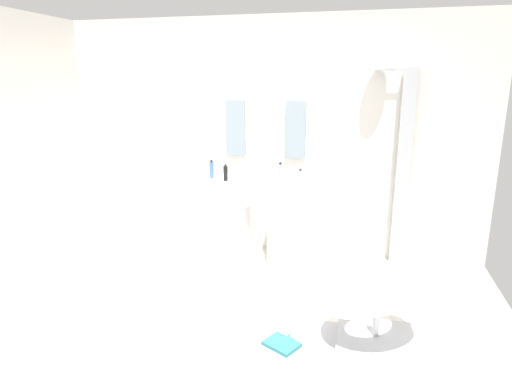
# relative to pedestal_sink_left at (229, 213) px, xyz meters

# --- Properties ---
(ground_plane) EXTENTS (4.80, 3.60, 0.04)m
(ground_plane) POSITION_rel_pedestal_sink_left_xyz_m (0.34, -1.28, -0.51)
(ground_plane) COLOR silver
(rear_partition) EXTENTS (4.80, 0.10, 2.60)m
(rear_partition) POSITION_rel_pedestal_sink_left_xyz_m (0.34, 0.37, 0.81)
(rear_partition) COLOR silver
(rear_partition) RESTS_ON ground_plane
(pedestal_sink_left) EXTENTS (0.49, 0.49, 1.00)m
(pedestal_sink_left) POSITION_rel_pedestal_sink_left_xyz_m (0.00, 0.00, 0.00)
(pedestal_sink_left) COLOR white
(pedestal_sink_left) RESTS_ON ground_plane
(pedestal_sink_right) EXTENTS (0.49, 0.49, 1.00)m
(pedestal_sink_right) POSITION_rel_pedestal_sink_left_xyz_m (0.68, 0.00, 0.00)
(pedestal_sink_right) COLOR white
(pedestal_sink_right) RESTS_ON ground_plane
(vanity_mirror_left) EXTENTS (0.22, 0.03, 0.61)m
(vanity_mirror_left) POSITION_rel_pedestal_sink_left_xyz_m (0.00, 0.30, 0.92)
(vanity_mirror_left) COLOR #8C9EA8
(vanity_mirror_right) EXTENTS (0.22, 0.03, 0.61)m
(vanity_mirror_right) POSITION_rel_pedestal_sink_left_xyz_m (0.68, 0.30, 0.92)
(vanity_mirror_right) COLOR #8C9EA8
(shower_column) EXTENTS (0.49, 0.24, 2.05)m
(shower_column) POSITION_rel_pedestal_sink_left_xyz_m (1.81, 0.25, 0.59)
(shower_column) COLOR #B7BABF
(shower_column) RESTS_ON ground_plane
(lounge_chair) EXTENTS (1.10, 1.10, 0.65)m
(lounge_chair) POSITION_rel_pedestal_sink_left_xyz_m (1.58, -1.37, -0.14)
(lounge_chair) COLOR #B7BABF
(lounge_chair) RESTS_ON ground_plane
(area_rug) EXTENTS (1.15, 0.78, 0.01)m
(area_rug) POSITION_rel_pedestal_sink_left_xyz_m (0.81, -1.57, -0.49)
(area_rug) COLOR #B2B2B7
(area_rug) RESTS_ON ground_plane
(magazine_teal) EXTENTS (0.30, 0.28, 0.03)m
(magazine_teal) POSITION_rel_pedestal_sink_left_xyz_m (0.90, -1.60, -0.47)
(magazine_teal) COLOR teal
(magazine_teal) RESTS_ON area_rug
(coffee_mug) EXTENTS (0.08, 0.08, 0.10)m
(coffee_mug) POSITION_rel_pedestal_sink_left_xyz_m (0.97, -1.49, -0.43)
(coffee_mug) COLOR white
(coffee_mug) RESTS_ON area_rug
(soap_bottle_blue) EXTENTS (0.05, 0.05, 0.20)m
(soap_bottle_blue) POSITION_rel_pedestal_sink_left_xyz_m (-0.16, -0.07, 0.50)
(soap_bottle_blue) COLOR #4C72B7
(soap_bottle_blue) RESTS_ON pedestal_sink_left
(soap_bottle_grey) EXTENTS (0.05, 0.05, 0.18)m
(soap_bottle_grey) POSITION_rel_pedestal_sink_left_xyz_m (0.56, 0.07, 0.49)
(soap_bottle_grey) COLOR #99999E
(soap_bottle_grey) RESTS_ON pedestal_sink_right
(soap_bottle_black) EXTENTS (0.05, 0.05, 0.17)m
(soap_bottle_black) POSITION_rel_pedestal_sink_left_xyz_m (0.02, -0.15, 0.49)
(soap_bottle_black) COLOR black
(soap_bottle_black) RESTS_ON pedestal_sink_left
(soap_bottle_white) EXTENTS (0.04, 0.04, 0.15)m
(soap_bottle_white) POSITION_rel_pedestal_sink_left_xyz_m (0.80, -0.06, 0.47)
(soap_bottle_white) COLOR white
(soap_bottle_white) RESTS_ON pedestal_sink_right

